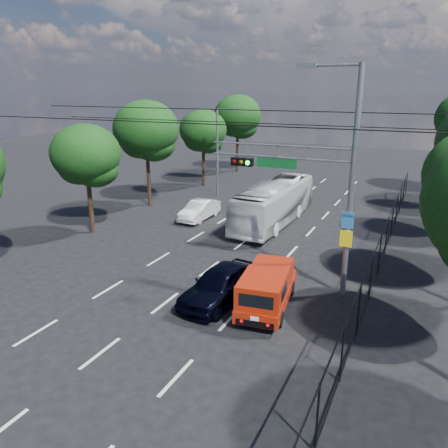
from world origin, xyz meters
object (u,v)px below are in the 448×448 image
Objects in this scene: navy_hatchback at (221,284)px; white_bus at (275,203)px; white_van at (199,210)px; signal_mast at (322,173)px; red_pickup at (267,287)px.

white_bus is (-1.70, 11.56, 0.61)m from navy_hatchback.
white_bus is 5.13m from white_van.
navy_hatchback is at bearing -139.38° from signal_mast.
red_pickup is 1.07× the size of navy_hatchback.
navy_hatchback is 0.45× the size of white_bus.
navy_hatchback is (-3.28, -2.82, -4.48)m from signal_mast.
red_pickup is at bearing -71.09° from white_bus.
signal_mast reaches higher than red_pickup.
navy_hatchback is 11.70m from white_bus.
white_bus is at bearing 119.65° from signal_mast.
white_bus reaches higher than red_pickup.
signal_mast is 0.96× the size of white_bus.
red_pickup reaches higher than white_van.
signal_mast reaches higher than navy_hatchback.
signal_mast reaches higher than white_van.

